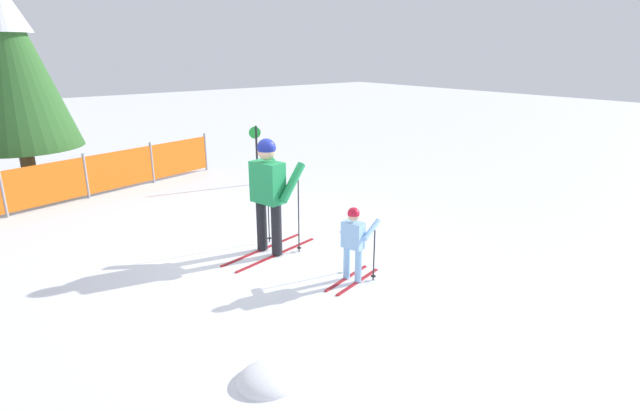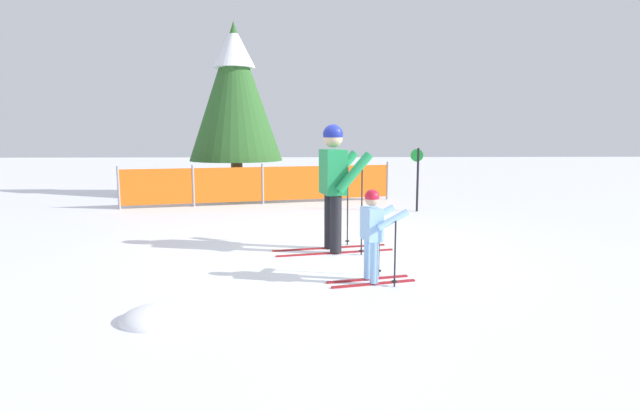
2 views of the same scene
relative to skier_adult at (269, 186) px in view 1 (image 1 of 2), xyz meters
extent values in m
plane|color=white|center=(-0.04, 0.19, -1.10)|extent=(60.00, 60.00, 0.00)
cube|color=maroon|center=(-0.06, 0.16, -1.09)|extent=(1.72, 0.42, 0.02)
cube|color=maroon|center=(0.01, -0.17, -1.09)|extent=(1.72, 0.42, 0.02)
cylinder|color=black|center=(-0.06, 0.16, -0.67)|extent=(0.17, 0.17, 0.83)
cylinder|color=black|center=(0.01, -0.17, -0.67)|extent=(0.17, 0.17, 0.83)
cube|color=#1E8C4C|center=(-0.02, -0.01, 0.07)|extent=(0.40, 0.57, 0.64)
cylinder|color=#1E8C4C|center=(0.12, 0.36, 0.07)|extent=(0.55, 0.24, 0.58)
cylinder|color=#1E8C4C|center=(0.26, -0.27, 0.07)|extent=(0.55, 0.24, 0.58)
sphere|color=#D8AD8C|center=(-0.02, -0.01, 0.55)|extent=(0.28, 0.28, 0.28)
sphere|color=navy|center=(-0.02, -0.01, 0.60)|extent=(0.29, 0.29, 0.29)
cylinder|color=black|center=(0.23, 0.40, -0.46)|extent=(0.02, 0.02, 1.29)
cylinder|color=black|center=(0.23, 0.40, -1.04)|extent=(0.07, 0.07, 0.01)
cylinder|color=black|center=(0.37, -0.26, -0.46)|extent=(0.02, 0.02, 1.29)
cylinder|color=black|center=(0.37, -0.26, -1.04)|extent=(0.07, 0.07, 0.01)
cube|color=maroon|center=(0.31, -1.50, -1.09)|extent=(1.00, 0.30, 0.02)
cube|color=maroon|center=(0.36, -1.69, -1.09)|extent=(1.00, 0.30, 0.02)
cylinder|color=#8CBFF2|center=(0.31, -1.50, -0.84)|extent=(0.10, 0.10, 0.48)
cylinder|color=#8CBFF2|center=(0.36, -1.69, -0.84)|extent=(0.10, 0.10, 0.48)
cube|color=#8CBFF2|center=(0.33, -1.59, -0.41)|extent=(0.24, 0.33, 0.38)
cylinder|color=#8CBFF2|center=(0.46, -1.37, -0.34)|extent=(0.39, 0.17, 0.23)
cylinder|color=#8CBFF2|center=(0.55, -1.73, -0.34)|extent=(0.39, 0.17, 0.23)
sphere|color=#D8AD8C|center=(0.33, -1.59, -0.13)|extent=(0.16, 0.16, 0.16)
sphere|color=red|center=(0.33, -1.59, -0.10)|extent=(0.17, 0.17, 0.17)
cylinder|color=black|center=(0.46, -1.32, -0.73)|extent=(0.02, 0.02, 0.75)
cylinder|color=black|center=(0.46, -1.32, -1.04)|extent=(0.07, 0.07, 0.01)
cylinder|color=black|center=(0.58, -1.77, -0.73)|extent=(0.02, 0.02, 0.75)
cylinder|color=black|center=(0.58, -1.77, -1.04)|extent=(0.07, 0.07, 0.01)
cylinder|color=gray|center=(-3.08, 4.66, -0.61)|extent=(0.06, 0.06, 0.99)
cylinder|color=gray|center=(-1.47, 5.05, -0.61)|extent=(0.06, 0.06, 0.99)
cylinder|color=gray|center=(0.14, 5.45, -0.61)|extent=(0.06, 0.06, 0.99)
cylinder|color=gray|center=(1.75, 5.84, -0.61)|extent=(0.06, 0.06, 0.99)
cube|color=orange|center=(-2.27, 4.85, -0.61)|extent=(1.62, 0.43, 0.84)
cube|color=orange|center=(-0.66, 5.25, -0.61)|extent=(1.62, 0.43, 0.84)
cube|color=orange|center=(0.94, 5.65, -0.61)|extent=(1.62, 0.43, 0.84)
cylinder|color=#4C3823|center=(-2.30, 6.63, -0.61)|extent=(0.32, 0.32, 0.99)
cone|color=#2C5E28|center=(-2.30, 6.63, 1.73)|extent=(2.52, 2.52, 3.69)
cylinder|color=black|center=(2.08, 3.76, -0.40)|extent=(0.05, 0.05, 1.41)
cylinder|color=green|center=(2.05, 3.77, 0.14)|extent=(0.27, 0.11, 0.28)
ellipsoid|color=white|center=(-1.78, -2.74, -1.10)|extent=(0.72, 0.62, 0.29)
camera|label=1|loc=(-4.02, -6.34, 2.05)|focal=28.00mm
camera|label=2|loc=(-0.43, -7.20, 0.61)|focal=28.00mm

